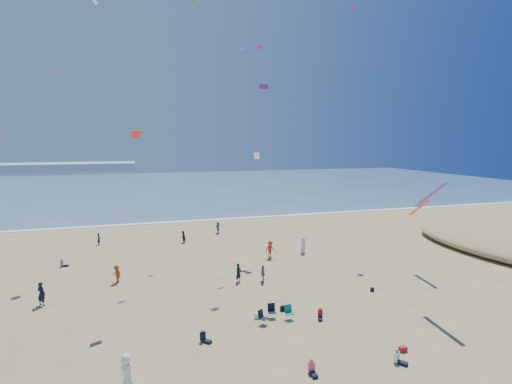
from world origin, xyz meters
name	(u,v)px	position (x,y,z in m)	size (l,w,h in m)	color
ocean	(156,187)	(0.00, 95.00, 0.03)	(220.00, 100.00, 0.06)	#476B84
surf_line	(174,222)	(0.00, 45.00, 0.04)	(220.00, 1.20, 0.08)	white
standing_flyers	(247,277)	(3.46, 15.28, 0.84)	(31.38, 44.15, 1.86)	gray
seated_group	(235,318)	(0.68, 8.61, 0.42)	(21.95, 25.47, 0.84)	white
chair_cluster	(275,314)	(3.45, 8.19, 0.50)	(2.74, 1.56, 1.00)	black
white_tote	(257,316)	(2.35, 8.90, 0.20)	(0.35, 0.20, 0.40)	white
black_backpack	(282,308)	(4.53, 9.57, 0.19)	(0.30, 0.22, 0.38)	black
cooler	(403,349)	(9.36, 2.07, 0.15)	(0.45, 0.30, 0.30)	#B21921
navy_bag	(372,289)	(13.08, 10.95, 0.17)	(0.28, 0.18, 0.34)	black
kites_aloft	(330,109)	(10.27, 13.86, 15.14)	(46.15, 37.20, 30.10)	green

